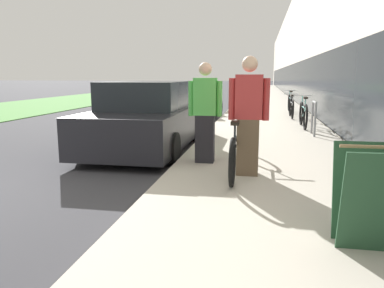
{
  "coord_description": "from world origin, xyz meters",
  "views": [
    {
      "loc": [
        4.97,
        -3.08,
        1.63
      ],
      "look_at": [
        1.7,
        14.62,
        -1.68
      ],
      "focal_mm": 35.0,
      "sensor_mm": 36.0,
      "label": 1
    }
  ],
  "objects_px": {
    "cruiser_bike_nearest": "(303,114)",
    "sandwich_board_sign": "(370,196)",
    "tandem_bicycle": "(237,146)",
    "person_bystander": "(205,113)",
    "cruiser_bike_farthest": "(290,103)",
    "person_rider": "(248,116)",
    "cruiser_bike_middle": "(291,108)",
    "parked_sedan_curbside": "(147,119)",
    "vintage_roadster_curbside": "(196,108)",
    "bike_rack_hoop": "(314,115)"
  },
  "relations": [
    {
      "from": "cruiser_bike_nearest",
      "to": "sandwich_board_sign",
      "type": "distance_m",
      "value": 7.8
    },
    {
      "from": "tandem_bicycle",
      "to": "person_bystander",
      "type": "distance_m",
      "value": 0.82
    },
    {
      "from": "cruiser_bike_farthest",
      "to": "sandwich_board_sign",
      "type": "bearing_deg",
      "value": -90.94
    },
    {
      "from": "person_rider",
      "to": "cruiser_bike_nearest",
      "type": "distance_m",
      "value": 5.75
    },
    {
      "from": "cruiser_bike_middle",
      "to": "parked_sedan_curbside",
      "type": "xyz_separation_m",
      "value": [
        -3.51,
        -5.77,
        0.18
      ]
    },
    {
      "from": "cruiser_bike_middle",
      "to": "vintage_roadster_curbside",
      "type": "height_order",
      "value": "cruiser_bike_middle"
    },
    {
      "from": "sandwich_board_sign",
      "to": "vintage_roadster_curbside",
      "type": "xyz_separation_m",
      "value": [
        -3.44,
        10.9,
        -0.19
      ]
    },
    {
      "from": "tandem_bicycle",
      "to": "sandwich_board_sign",
      "type": "bearing_deg",
      "value": -63.41
    },
    {
      "from": "bike_rack_hoop",
      "to": "cruiser_bike_middle",
      "type": "bearing_deg",
      "value": 93.51
    },
    {
      "from": "person_rider",
      "to": "parked_sedan_curbside",
      "type": "height_order",
      "value": "person_rider"
    },
    {
      "from": "tandem_bicycle",
      "to": "sandwich_board_sign",
      "type": "xyz_separation_m",
      "value": [
        1.3,
        -2.61,
        0.08
      ]
    },
    {
      "from": "person_rider",
      "to": "vintage_roadster_curbside",
      "type": "bearing_deg",
      "value": 104.91
    },
    {
      "from": "cruiser_bike_middle",
      "to": "vintage_roadster_curbside",
      "type": "distance_m",
      "value": 3.59
    },
    {
      "from": "cruiser_bike_farthest",
      "to": "vintage_roadster_curbside",
      "type": "relative_size",
      "value": 0.41
    },
    {
      "from": "vintage_roadster_curbside",
      "to": "person_bystander",
      "type": "bearing_deg",
      "value": -78.95
    },
    {
      "from": "tandem_bicycle",
      "to": "cruiser_bike_middle",
      "type": "xyz_separation_m",
      "value": [
        1.41,
        7.73,
        -0.01
      ]
    },
    {
      "from": "bike_rack_hoop",
      "to": "cruiser_bike_middle",
      "type": "distance_m",
      "value": 3.98
    },
    {
      "from": "tandem_bicycle",
      "to": "person_rider",
      "type": "relative_size",
      "value": 1.62
    },
    {
      "from": "bike_rack_hoop",
      "to": "cruiser_bike_middle",
      "type": "height_order",
      "value": "bike_rack_hoop"
    },
    {
      "from": "parked_sedan_curbside",
      "to": "vintage_roadster_curbside",
      "type": "distance_m",
      "value": 6.34
    },
    {
      "from": "parked_sedan_curbside",
      "to": "bike_rack_hoop",
      "type": "bearing_deg",
      "value": 25.67
    },
    {
      "from": "cruiser_bike_middle",
      "to": "cruiser_bike_nearest",
      "type": "bearing_deg",
      "value": -86.78
    },
    {
      "from": "tandem_bicycle",
      "to": "parked_sedan_curbside",
      "type": "height_order",
      "value": "parked_sedan_curbside"
    },
    {
      "from": "person_bystander",
      "to": "bike_rack_hoop",
      "type": "bearing_deg",
      "value": 56.99
    },
    {
      "from": "cruiser_bike_middle",
      "to": "vintage_roadster_curbside",
      "type": "bearing_deg",
      "value": 170.98
    },
    {
      "from": "vintage_roadster_curbside",
      "to": "sandwich_board_sign",
      "type": "bearing_deg",
      "value": -72.5
    },
    {
      "from": "parked_sedan_curbside",
      "to": "person_bystander",
      "type": "bearing_deg",
      "value": -46.85
    },
    {
      "from": "bike_rack_hoop",
      "to": "cruiser_bike_farthest",
      "type": "distance_m",
      "value": 6.06
    },
    {
      "from": "cruiser_bike_middle",
      "to": "parked_sedan_curbside",
      "type": "height_order",
      "value": "parked_sedan_curbside"
    },
    {
      "from": "bike_rack_hoop",
      "to": "vintage_roadster_curbside",
      "type": "bearing_deg",
      "value": 129.89
    },
    {
      "from": "person_bystander",
      "to": "parked_sedan_curbside",
      "type": "bearing_deg",
      "value": 133.15
    },
    {
      "from": "sandwich_board_sign",
      "to": "cruiser_bike_farthest",
      "type": "bearing_deg",
      "value": 89.06
    },
    {
      "from": "person_bystander",
      "to": "vintage_roadster_curbside",
      "type": "height_order",
      "value": "person_bystander"
    },
    {
      "from": "cruiser_bike_nearest",
      "to": "cruiser_bike_middle",
      "type": "distance_m",
      "value": 2.55
    },
    {
      "from": "sandwich_board_sign",
      "to": "parked_sedan_curbside",
      "type": "xyz_separation_m",
      "value": [
        -3.41,
        4.56,
        0.08
      ]
    },
    {
      "from": "tandem_bicycle",
      "to": "bike_rack_hoop",
      "type": "bearing_deg",
      "value": 66.27
    },
    {
      "from": "person_rider",
      "to": "cruiser_bike_nearest",
      "type": "relative_size",
      "value": 0.97
    },
    {
      "from": "parked_sedan_curbside",
      "to": "cruiser_bike_nearest",
      "type": "bearing_deg",
      "value": 41.45
    },
    {
      "from": "vintage_roadster_curbside",
      "to": "tandem_bicycle",
      "type": "bearing_deg",
      "value": -75.58
    },
    {
      "from": "tandem_bicycle",
      "to": "sandwich_board_sign",
      "type": "distance_m",
      "value": 2.92
    },
    {
      "from": "bike_rack_hoop",
      "to": "cruiser_bike_middle",
      "type": "xyz_separation_m",
      "value": [
        -0.24,
        3.97,
        -0.16
      ]
    },
    {
      "from": "cruiser_bike_farthest",
      "to": "cruiser_bike_middle",
      "type": "bearing_deg",
      "value": -92.66
    },
    {
      "from": "tandem_bicycle",
      "to": "parked_sedan_curbside",
      "type": "distance_m",
      "value": 2.88
    },
    {
      "from": "bike_rack_hoop",
      "to": "cruiser_bike_nearest",
      "type": "height_order",
      "value": "cruiser_bike_nearest"
    },
    {
      "from": "bike_rack_hoop",
      "to": "cruiser_bike_nearest",
      "type": "relative_size",
      "value": 0.47
    },
    {
      "from": "cruiser_bike_nearest",
      "to": "vintage_roadster_curbside",
      "type": "height_order",
      "value": "cruiser_bike_nearest"
    },
    {
      "from": "bike_rack_hoop",
      "to": "sandwich_board_sign",
      "type": "xyz_separation_m",
      "value": [
        -0.35,
        -6.37,
        -0.06
      ]
    },
    {
      "from": "person_rider",
      "to": "cruiser_bike_middle",
      "type": "bearing_deg",
      "value": 81.33
    },
    {
      "from": "bike_rack_hoop",
      "to": "parked_sedan_curbside",
      "type": "distance_m",
      "value": 4.17
    },
    {
      "from": "person_bystander",
      "to": "parked_sedan_curbside",
      "type": "height_order",
      "value": "person_bystander"
    }
  ]
}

